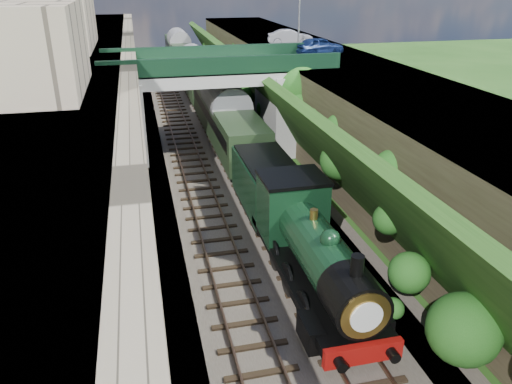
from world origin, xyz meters
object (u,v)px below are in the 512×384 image
(tender, at_px, (267,188))
(locomotive, at_px, (313,252))
(road_bridge, at_px, (224,96))
(lamppost, at_px, (300,7))
(car_blue, at_px, (319,46))
(tree, at_px, (299,90))
(car_silver, at_px, (290,37))

(tender, bearing_deg, locomotive, -90.00)
(road_bridge, distance_m, lamppost, 11.93)
(car_blue, bearing_deg, road_bridge, 97.19)
(tree, height_order, car_blue, car_blue)
(lamppost, distance_m, locomotive, 28.22)
(road_bridge, bearing_deg, car_silver, 50.48)
(tree, bearing_deg, car_blue, 57.46)
(road_bridge, relative_size, lamppost, 2.67)
(car_blue, distance_m, locomotive, 23.94)
(lamppost, relative_size, locomotive, 0.59)
(road_bridge, relative_size, tender, 2.67)
(car_silver, distance_m, locomotive, 29.85)
(lamppost, xyz_separation_m, locomotive, (-7.60, -26.07, -7.67))
(tree, xyz_separation_m, car_silver, (2.84, 11.54, 2.27))
(road_bridge, height_order, tree, road_bridge)
(tender, bearing_deg, car_blue, 61.45)
(car_blue, bearing_deg, locomotive, 147.07)
(road_bridge, xyz_separation_m, locomotive, (0.26, -18.97, -2.18))
(tender, bearing_deg, tree, 63.71)
(road_bridge, xyz_separation_m, lamppost, (7.86, 7.10, 5.49))
(tree, xyz_separation_m, tender, (-4.71, -9.54, -3.03))
(road_bridge, bearing_deg, tree, -22.61)
(tree, height_order, locomotive, tree)
(car_blue, relative_size, car_silver, 1.00)
(car_blue, xyz_separation_m, tender, (-7.96, -14.64, -5.32))
(tree, relative_size, lamppost, 1.10)
(car_blue, xyz_separation_m, car_silver, (-0.41, 6.44, -0.02))
(lamppost, distance_m, tender, 21.70)
(car_blue, distance_m, car_silver, 6.45)
(car_silver, bearing_deg, road_bridge, 151.10)
(road_bridge, relative_size, car_blue, 3.97)
(locomotive, bearing_deg, tender, 90.00)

